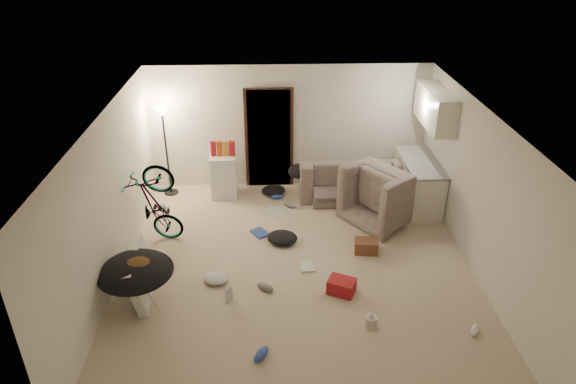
{
  "coord_description": "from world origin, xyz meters",
  "views": [
    {
      "loc": [
        -0.4,
        -6.62,
        4.87
      ],
      "look_at": [
        -0.11,
        0.6,
        1.06
      ],
      "focal_mm": 32.0,
      "sensor_mm": 36.0,
      "label": 1
    }
  ],
  "objects_px": {
    "floor_lamp": "(164,133)",
    "drink_case_a": "(366,246)",
    "sofa": "(349,181)",
    "drink_case_b": "(342,286)",
    "bicycle": "(158,221)",
    "juicer": "(371,321)",
    "mini_fridge": "(224,175)",
    "kitchen_counter": "(418,184)",
    "saucer_chair": "(136,277)",
    "tv_box": "(140,274)",
    "armchair": "(389,198)"
  },
  "relations": [
    {
      "from": "tv_box",
      "to": "drink_case_b",
      "type": "height_order",
      "value": "tv_box"
    },
    {
      "from": "saucer_chair",
      "to": "tv_box",
      "type": "xyz_separation_m",
      "value": [
        0.0,
        0.2,
        -0.09
      ]
    },
    {
      "from": "floor_lamp",
      "to": "mini_fridge",
      "type": "bearing_deg",
      "value": -5.24
    },
    {
      "from": "bicycle",
      "to": "drink_case_a",
      "type": "distance_m",
      "value": 3.52
    },
    {
      "from": "sofa",
      "to": "drink_case_b",
      "type": "xyz_separation_m",
      "value": [
        -0.56,
        -3.07,
        -0.18
      ]
    },
    {
      "from": "kitchen_counter",
      "to": "mini_fridge",
      "type": "relative_size",
      "value": 1.76
    },
    {
      "from": "drink_case_b",
      "to": "saucer_chair",
      "type": "bearing_deg",
      "value": -152.1
    },
    {
      "from": "bicycle",
      "to": "saucer_chair",
      "type": "distance_m",
      "value": 1.6
    },
    {
      "from": "sofa",
      "to": "juicer",
      "type": "xyz_separation_m",
      "value": [
        -0.25,
        -3.81,
        -0.2
      ]
    },
    {
      "from": "bicycle",
      "to": "mini_fridge",
      "type": "height_order",
      "value": "mini_fridge"
    },
    {
      "from": "sofa",
      "to": "drink_case_b",
      "type": "height_order",
      "value": "sofa"
    },
    {
      "from": "tv_box",
      "to": "drink_case_b",
      "type": "relative_size",
      "value": 2.8
    },
    {
      "from": "sofa",
      "to": "armchair",
      "type": "distance_m",
      "value": 1.07
    },
    {
      "from": "mini_fridge",
      "to": "drink_case_a",
      "type": "distance_m",
      "value": 3.29
    },
    {
      "from": "floor_lamp",
      "to": "drink_case_a",
      "type": "bearing_deg",
      "value": -31.91
    },
    {
      "from": "kitchen_counter",
      "to": "bicycle",
      "type": "distance_m",
      "value": 4.86
    },
    {
      "from": "drink_case_a",
      "to": "sofa",
      "type": "bearing_deg",
      "value": 97.1
    },
    {
      "from": "armchair",
      "to": "mini_fridge",
      "type": "xyz_separation_m",
      "value": [
        -3.09,
        0.98,
        0.04
      ]
    },
    {
      "from": "saucer_chair",
      "to": "juicer",
      "type": "distance_m",
      "value": 3.32
    },
    {
      "from": "floor_lamp",
      "to": "juicer",
      "type": "xyz_separation_m",
      "value": [
        3.34,
        -4.01,
        -1.21
      ]
    },
    {
      "from": "drink_case_b",
      "to": "juicer",
      "type": "height_order",
      "value": "juicer"
    },
    {
      "from": "sofa",
      "to": "drink_case_a",
      "type": "distance_m",
      "value": 2.04
    },
    {
      "from": "sofa",
      "to": "mini_fridge",
      "type": "bearing_deg",
      "value": -3.4
    },
    {
      "from": "floor_lamp",
      "to": "kitchen_counter",
      "type": "bearing_deg",
      "value": -7.66
    },
    {
      "from": "bicycle",
      "to": "juicer",
      "type": "bearing_deg",
      "value": -117.18
    },
    {
      "from": "sofa",
      "to": "tv_box",
      "type": "bearing_deg",
      "value": 39.42
    },
    {
      "from": "mini_fridge",
      "to": "juicer",
      "type": "bearing_deg",
      "value": -61.74
    },
    {
      "from": "sofa",
      "to": "mini_fridge",
      "type": "xyz_separation_m",
      "value": [
        -2.49,
        0.1,
        0.13
      ]
    },
    {
      "from": "bicycle",
      "to": "tv_box",
      "type": "bearing_deg",
      "value": -172.66
    },
    {
      "from": "sofa",
      "to": "saucer_chair",
      "type": "height_order",
      "value": "saucer_chair"
    },
    {
      "from": "floor_lamp",
      "to": "juicer",
      "type": "distance_m",
      "value": 5.35
    },
    {
      "from": "kitchen_counter",
      "to": "drink_case_b",
      "type": "xyz_separation_m",
      "value": [
        -1.8,
        -2.62,
        -0.33
      ]
    },
    {
      "from": "kitchen_counter",
      "to": "tv_box",
      "type": "bearing_deg",
      "value": -151.86
    },
    {
      "from": "drink_case_a",
      "to": "bicycle",
      "type": "bearing_deg",
      "value": 179.92
    },
    {
      "from": "tv_box",
      "to": "drink_case_b",
      "type": "xyz_separation_m",
      "value": [
        2.93,
        -0.09,
        -0.24
      ]
    },
    {
      "from": "bicycle",
      "to": "saucer_chair",
      "type": "xyz_separation_m",
      "value": [
        0.0,
        -1.6,
        0.04
      ]
    },
    {
      "from": "sofa",
      "to": "saucer_chair",
      "type": "bearing_deg",
      "value": 41.28
    },
    {
      "from": "armchair",
      "to": "tv_box",
      "type": "bearing_deg",
      "value": 81.68
    },
    {
      "from": "juicer",
      "to": "drink_case_b",
      "type": "bearing_deg",
      "value": 112.52
    },
    {
      "from": "sofa",
      "to": "drink_case_a",
      "type": "bearing_deg",
      "value": 88.71
    },
    {
      "from": "saucer_chair",
      "to": "drink_case_a",
      "type": "xyz_separation_m",
      "value": [
        3.48,
        1.15,
        -0.34
      ]
    },
    {
      "from": "drink_case_a",
      "to": "kitchen_counter",
      "type": "bearing_deg",
      "value": 58.89
    },
    {
      "from": "saucer_chair",
      "to": "sofa",
      "type": "bearing_deg",
      "value": 42.39
    },
    {
      "from": "drink_case_a",
      "to": "floor_lamp",
      "type": "bearing_deg",
      "value": 155.36
    },
    {
      "from": "kitchen_counter",
      "to": "bicycle",
      "type": "bearing_deg",
      "value": -166.57
    },
    {
      "from": "mini_fridge",
      "to": "drink_case_b",
      "type": "relative_size",
      "value": 2.22
    },
    {
      "from": "sofa",
      "to": "saucer_chair",
      "type": "relative_size",
      "value": 1.9
    },
    {
      "from": "drink_case_b",
      "to": "juicer",
      "type": "relative_size",
      "value": 1.68
    },
    {
      "from": "floor_lamp",
      "to": "sofa",
      "type": "height_order",
      "value": "floor_lamp"
    },
    {
      "from": "drink_case_b",
      "to": "juicer",
      "type": "bearing_deg",
      "value": -41.82
    }
  ]
}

